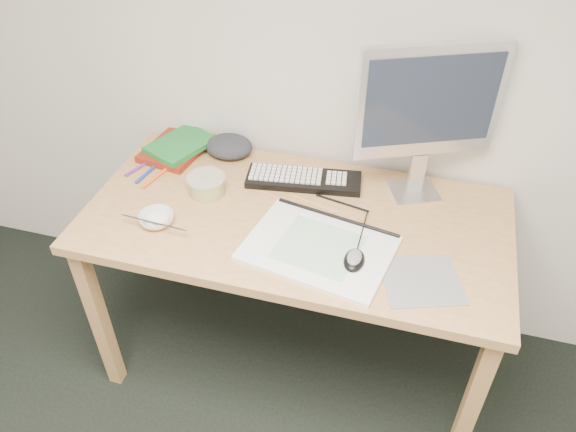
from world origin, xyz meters
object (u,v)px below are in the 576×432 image
monitor (429,106)px  rice_bowl (157,219)px  desk (295,235)px  keyboard (304,180)px  sketchpad (319,248)px

monitor → rice_bowl: monitor is taller
desk → keyboard: bearing=96.6°
sketchpad → rice_bowl: (-0.54, -0.02, 0.01)m
desk → rice_bowl: 0.46m
keyboard → monitor: size_ratio=0.75×
keyboard → monitor: monitor is taller
desk → keyboard: keyboard is taller
keyboard → rice_bowl: (-0.40, -0.35, 0.01)m
desk → rice_bowl: rice_bowl is taller
monitor → rice_bowl: size_ratio=4.73×
desk → sketchpad: size_ratio=3.18×
sketchpad → rice_bowl: rice_bowl is taller
desk → monitor: size_ratio=2.60×
sketchpad → desk: bearing=139.5°
desk → sketchpad: sketchpad is taller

